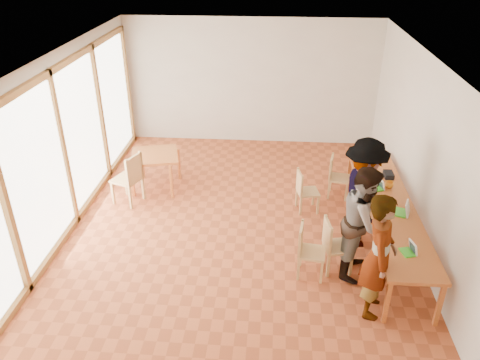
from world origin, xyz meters
name	(u,v)px	position (x,y,z in m)	size (l,w,h in m)	color
ground	(238,229)	(0.00, 0.00, 0.00)	(8.00, 8.00, 0.00)	#AE522A
wall_back	(251,82)	(0.00, 4.00, 1.50)	(6.00, 0.10, 3.00)	beige
wall_front	(200,342)	(0.00, -4.00, 1.50)	(6.00, 0.10, 3.00)	beige
wall_right	(425,158)	(3.00, 0.00, 1.50)	(0.10, 8.00, 3.00)	beige
window_wall	(62,147)	(-2.96, 0.00, 1.50)	(0.10, 8.00, 3.00)	white
ceiling	(237,59)	(0.00, 0.00, 3.02)	(6.00, 8.00, 0.04)	white
communal_table	(388,205)	(2.50, -0.15, 0.70)	(0.80, 4.00, 0.75)	#C8652C
side_table	(155,158)	(-1.78, 1.40, 0.67)	(0.90, 0.90, 0.75)	#C8652C
chair_near	(306,245)	(1.13, -1.14, 0.53)	(0.45, 0.45, 0.46)	tan
chair_mid	(333,240)	(1.53, -1.01, 0.54)	(0.47, 0.47, 0.47)	tan
chair_far	(304,187)	(1.17, 0.72, 0.50)	(0.45, 0.45, 0.44)	tan
chair_empty	(335,172)	(1.81, 1.34, 0.52)	(0.46, 0.46, 0.45)	tan
chair_spare	(131,174)	(-2.09, 0.75, 0.63)	(0.62, 0.62, 0.55)	tan
person_near	(379,256)	(2.02, -1.85, 0.92)	(0.67, 0.44, 1.84)	gray
person_mid	(364,222)	(1.96, -1.00, 0.89)	(0.87, 0.68, 1.79)	gray
person_far	(363,193)	(2.05, -0.22, 0.94)	(1.22, 0.70, 1.88)	gray
laptop_near	(410,250)	(2.52, -1.51, 0.80)	(0.23, 0.25, 0.18)	#40CC26
laptop_mid	(404,211)	(2.67, -0.49, 0.81)	(0.30, 0.32, 0.22)	#40CC26
laptop_far	(379,186)	(2.43, 0.32, 0.80)	(0.23, 0.25, 0.18)	#40CC26
yellow_mug	(389,185)	(2.62, 0.37, 0.81)	(0.14, 0.14, 0.11)	orange
green_bottle	(361,170)	(2.16, 0.71, 0.89)	(0.07, 0.07, 0.28)	#15773D
clear_glass	(365,181)	(2.23, 0.50, 0.80)	(0.07, 0.07, 0.09)	silver
condiment_cup	(369,194)	(2.22, 0.04, 0.78)	(0.08, 0.08, 0.06)	white
pink_phone	(362,175)	(2.22, 0.78, 0.76)	(0.05, 0.10, 0.01)	#BA345D
black_pouch	(389,175)	(2.69, 0.77, 0.80)	(0.16, 0.26, 0.09)	black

